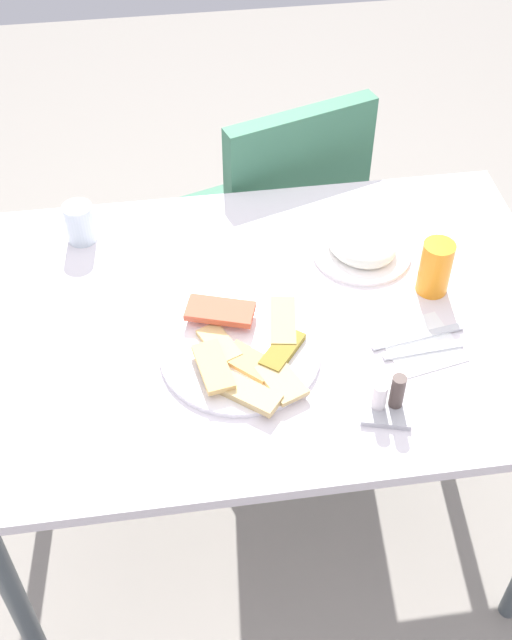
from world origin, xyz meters
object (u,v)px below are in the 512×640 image
(soda_can, at_px, (435,268))
(drinking_glass, at_px, (80,223))
(dining_chair, at_px, (278,217))
(pide_platter, at_px, (243,351))
(condiment_caddy, at_px, (388,401))
(spoon, at_px, (418,336))
(salad_plate_greens, at_px, (362,246))
(fork, at_px, (423,350))
(dining_table, at_px, (266,342))
(paper_napkin, at_px, (420,344))

(soda_can, bearing_deg, drinking_glass, 159.61)
(dining_chair, bearing_deg, drinking_glass, -146.98)
(pide_platter, height_order, soda_can, soda_can)
(condiment_caddy, bearing_deg, spoon, 56.98)
(salad_plate_greens, relative_size, fork, 1.34)
(soda_can, relative_size, spoon, 0.62)
(dining_table, bearing_deg, condiment_caddy, -55.96)
(dining_table, relative_size, fork, 7.52)
(pide_platter, height_order, spoon, pide_platter)
(soda_can, distance_m, spoon, 0.16)
(salad_plate_greens, bearing_deg, fork, -80.37)
(dining_chair, relative_size, spoon, 4.60)
(dining_table, distance_m, spoon, 0.32)
(salad_plate_greens, xyz_separation_m, drinking_glass, (-0.61, 0.14, 0.03))
(dining_chair, height_order, fork, dining_chair)
(fork, bearing_deg, condiment_caddy, -134.16)
(soda_can, bearing_deg, dining_table, -175.66)
(salad_plate_greens, xyz_separation_m, soda_can, (0.12, -0.13, 0.04))
(pide_platter, bearing_deg, salad_plate_greens, 41.45)
(spoon, bearing_deg, salad_plate_greens, 91.78)
(soda_can, bearing_deg, fork, -111.64)
(drinking_glass, distance_m, fork, 0.79)
(soda_can, height_order, condiment_caddy, soda_can)
(dining_table, height_order, spoon, spoon)
(dining_chair, distance_m, condiment_caddy, 0.94)
(dining_table, distance_m, drinking_glass, 0.49)
(dining_table, relative_size, salad_plate_greens, 5.63)
(drinking_glass, distance_m, paper_napkin, 0.78)
(dining_chair, xyz_separation_m, condiment_caddy, (0.05, -0.89, 0.28))
(dining_chair, relative_size, pide_platter, 2.73)
(dining_table, xyz_separation_m, paper_napkin, (0.29, -0.12, 0.08))
(spoon, bearing_deg, pide_platter, 170.23)
(salad_plate_greens, relative_size, soda_can, 1.79)
(drinking_glass, relative_size, paper_napkin, 0.65)
(soda_can, bearing_deg, dining_chair, 110.56)
(dining_table, xyz_separation_m, condiment_caddy, (0.18, -0.27, 0.11))
(dining_chair, xyz_separation_m, fork, (0.16, -0.77, 0.26))
(dining_table, bearing_deg, spoon, -20.21)
(pide_platter, bearing_deg, paper_napkin, -3.60)
(dining_table, distance_m, soda_can, 0.38)
(condiment_caddy, bearing_deg, dining_table, 124.04)
(salad_plate_greens, distance_m, paper_napkin, 0.29)
(fork, bearing_deg, dining_table, 149.41)
(soda_can, distance_m, fork, 0.19)
(drinking_glass, relative_size, fork, 0.56)
(spoon, xyz_separation_m, condiment_caddy, (-0.11, -0.16, 0.02))
(dining_table, distance_m, salad_plate_greens, 0.30)
(soda_can, bearing_deg, spoon, -116.75)
(pide_platter, distance_m, drinking_glass, 0.51)
(salad_plate_greens, relative_size, paper_napkin, 1.56)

